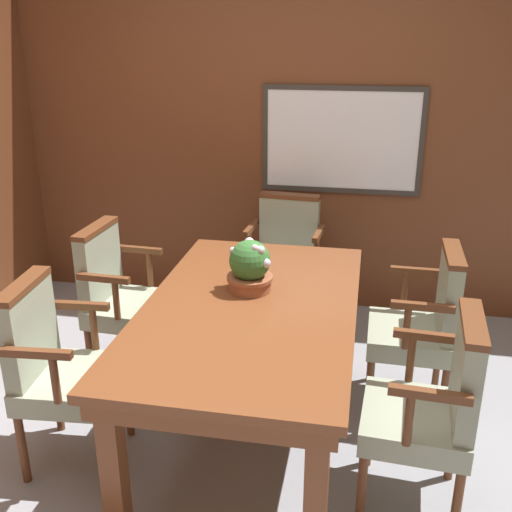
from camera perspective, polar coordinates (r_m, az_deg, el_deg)
ground_plane at (r=3.26m, az=-3.32°, el=-17.05°), size 14.00×14.00×0.00m
wall_back at (r=4.40m, az=2.11°, el=10.69°), size 7.20×0.08×2.45m
dining_table at (r=3.01m, az=-0.54°, el=-6.24°), size 1.04×1.79×0.73m
chair_left_near at (r=3.01m, az=-18.42°, el=-9.72°), size 0.48×0.53×0.94m
chair_right_near at (r=2.70m, az=16.50°, el=-13.37°), size 0.47×0.52×0.94m
chair_head_far at (r=4.16m, az=2.79°, el=0.04°), size 0.53×0.48×0.94m
chair_left_far at (r=3.67m, az=-12.91°, el=-3.44°), size 0.47×0.52×0.94m
chair_right_far at (r=3.37m, az=15.66°, el=-5.99°), size 0.45×0.51×0.94m
potted_plant at (r=3.07m, az=-0.59°, el=-1.07°), size 0.24×0.24×0.27m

